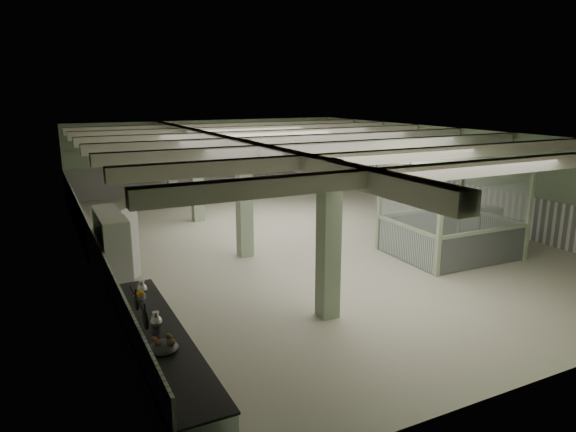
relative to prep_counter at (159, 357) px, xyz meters
name	(u,v)px	position (x,y,z in m)	size (l,w,h in m)	color
floor	(301,238)	(6.54, 7.00, -0.46)	(20.00, 20.00, 0.00)	silver
ceiling	(301,134)	(6.54, 7.00, 3.14)	(14.00, 20.00, 0.02)	silver
wall_back	(210,156)	(6.54, 17.00, 1.34)	(14.00, 0.02, 3.60)	#A6BC97
wall_front	(571,280)	(6.54, -3.00, 1.34)	(14.00, 0.02, 3.60)	#A6BC97
wall_left	(84,207)	(-0.46, 7.00, 1.34)	(0.02, 20.00, 3.60)	#A6BC97
wall_right	(455,173)	(13.54, 7.00, 1.34)	(0.02, 20.00, 3.60)	#A6BC97
wainscot_left	(88,242)	(-0.43, 7.00, 0.29)	(0.05, 19.90, 1.50)	white
wainscot_right	(452,199)	(13.52, 7.00, 0.29)	(0.05, 19.90, 1.50)	white
wainscot_back	(211,176)	(6.54, 16.97, 0.29)	(13.90, 0.05, 1.50)	white
girder	(231,144)	(4.04, 7.00, 2.92)	(0.45, 19.90, 0.40)	silver
beam_a	(470,169)	(6.54, -0.50, 2.96)	(13.90, 0.35, 0.32)	silver
beam_b	(395,156)	(6.54, 2.00, 2.96)	(13.90, 0.35, 0.32)	silver
beam_c	(341,147)	(6.54, 4.50, 2.96)	(13.90, 0.35, 0.32)	silver
beam_d	(301,140)	(6.54, 7.00, 2.96)	(13.90, 0.35, 0.32)	silver
beam_e	(270,134)	(6.54, 9.50, 2.96)	(13.90, 0.35, 0.32)	silver
beam_f	(246,130)	(6.54, 12.00, 2.96)	(13.90, 0.35, 0.32)	silver
beam_g	(226,127)	(6.54, 14.50, 2.96)	(13.90, 0.35, 0.32)	silver
column_a	(329,240)	(4.04, 1.00, 1.34)	(0.42, 0.42, 3.60)	#9DB18E
column_b	(244,199)	(4.04, 6.00, 1.34)	(0.42, 0.42, 3.60)	#9DB18E
column_c	(197,176)	(4.04, 11.00, 1.34)	(0.42, 0.42, 3.60)	#9DB18E
column_d	(171,163)	(4.04, 15.00, 1.34)	(0.42, 0.42, 3.60)	#9DB18E
hook_rail	(137,299)	(-0.39, -0.60, 1.39)	(0.02, 0.02, 1.20)	black
pendant_front	(410,169)	(7.04, 2.00, 2.59)	(0.44, 0.44, 0.22)	#2A382C
pendant_mid	(307,149)	(7.04, 7.50, 2.59)	(0.44, 0.44, 0.22)	#2A382C
pendant_back	(252,138)	(7.04, 12.50, 2.59)	(0.44, 0.44, 0.22)	#2A382C
prep_counter	(159,357)	(0.00, 0.00, 0.00)	(0.96, 5.49, 0.91)	silver
pitcher_near	(156,320)	(0.04, 0.21, 0.60)	(0.22, 0.25, 0.32)	silver
pitcher_far	(142,288)	(0.13, 1.91, 0.59)	(0.21, 0.24, 0.31)	silver
veg_colander	(163,344)	(-0.03, -0.63, 0.55)	(0.49, 0.49, 0.22)	#3A3B3F
orange_bowl	(140,297)	(0.04, 1.71, 0.48)	(0.23, 0.23, 0.08)	#B2B2B7
skillet_near	(146,320)	(-0.34, -0.95, 1.17)	(0.28, 0.28, 0.04)	black
skillet_far	(136,303)	(-0.34, -0.21, 1.17)	(0.25, 0.25, 0.03)	black
walkin_cooler	(113,256)	(-0.08, 4.41, 0.58)	(1.00, 2.27, 2.08)	silver
guard_booth	(453,194)	(9.81, 3.24, 1.49)	(3.72, 3.17, 2.94)	#A8BE98
filing_cabinet	(491,226)	(11.76, 3.40, 0.18)	(0.42, 0.59, 1.29)	#575849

